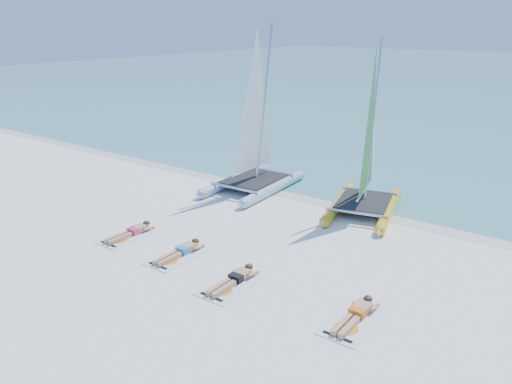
% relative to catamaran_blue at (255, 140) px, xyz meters
% --- Properties ---
extents(ground, '(140.00, 140.00, 0.00)m').
position_rel_catamaran_blue_xyz_m(ground, '(2.19, -5.16, -1.99)').
color(ground, white).
rests_on(ground, ground).
extents(wet_sand_strip, '(140.00, 1.40, 0.01)m').
position_rel_catamaran_blue_xyz_m(wet_sand_strip, '(2.19, 0.34, -1.99)').
color(wet_sand_strip, silver).
rests_on(wet_sand_strip, ground).
extents(catamaran_blue, '(2.55, 4.99, 6.67)m').
position_rel_catamaran_blue_xyz_m(catamaran_blue, '(0.00, 0.00, 0.00)').
color(catamaran_blue, silver).
rests_on(catamaran_blue, ground).
extents(catamaran_yellow, '(3.18, 5.00, 6.20)m').
position_rel_catamaran_blue_xyz_m(catamaran_yellow, '(4.62, 0.58, -0.04)').
color(catamaran_yellow, yellow).
rests_on(catamaran_yellow, ground).
extents(towel_a, '(1.00, 1.85, 0.02)m').
position_rel_catamaran_blue_xyz_m(towel_a, '(-0.37, -6.38, -1.98)').
color(towel_a, white).
rests_on(towel_a, ground).
extents(sunbather_a, '(0.37, 1.73, 0.26)m').
position_rel_catamaran_blue_xyz_m(sunbather_a, '(-0.37, -6.18, -1.87)').
color(sunbather_a, tan).
rests_on(sunbather_a, towel_a).
extents(towel_b, '(1.00, 1.85, 0.02)m').
position_rel_catamaran_blue_xyz_m(towel_b, '(1.90, -6.49, -1.98)').
color(towel_b, white).
rests_on(towel_b, ground).
extents(sunbather_b, '(0.37, 1.73, 0.26)m').
position_rel_catamaran_blue_xyz_m(sunbather_b, '(1.90, -6.30, -1.87)').
color(sunbather_b, tan).
rests_on(sunbather_b, towel_b).
extents(towel_c, '(1.00, 1.85, 0.02)m').
position_rel_catamaran_blue_xyz_m(towel_c, '(4.21, -6.88, -1.98)').
color(towel_c, white).
rests_on(towel_c, ground).
extents(sunbather_c, '(0.37, 1.73, 0.26)m').
position_rel_catamaran_blue_xyz_m(sunbather_c, '(4.21, -6.69, -1.87)').
color(sunbather_c, tan).
rests_on(sunbather_c, towel_c).
extents(towel_d, '(1.00, 1.85, 0.02)m').
position_rel_catamaran_blue_xyz_m(towel_d, '(7.50, -6.55, -1.98)').
color(towel_d, white).
rests_on(towel_d, ground).
extents(sunbather_d, '(0.37, 1.73, 0.26)m').
position_rel_catamaran_blue_xyz_m(sunbather_d, '(7.50, -6.36, -1.87)').
color(sunbather_d, tan).
rests_on(sunbather_d, towel_d).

